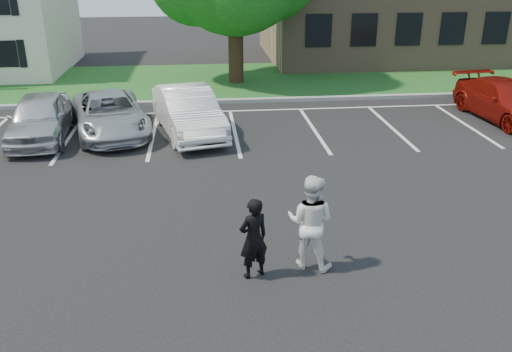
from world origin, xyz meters
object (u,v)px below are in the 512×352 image
Objects in this scene: car_red_compact at (506,101)px; car_silver_west at (40,118)px; man_white_shirt at (310,222)px; car_white_sedan at (188,111)px; man_black_suit at (253,238)px; car_silver_minivan at (110,114)px.

car_silver_west is at bearing 176.23° from car_red_compact.
car_silver_west is at bearing -23.78° from man_white_shirt.
car_white_sedan reaches higher than car_silver_west.
man_black_suit is 14.04m from car_red_compact.
car_silver_west is 16.52m from car_red_compact.
car_red_compact is at bearing -108.76° from man_white_shirt.
car_silver_minivan is 2.69m from car_white_sedan.
car_red_compact reaches higher than car_silver_minivan.
man_black_suit reaches higher than car_red_compact.
car_red_compact is (11.65, 0.48, -0.08)m from car_white_sedan.
car_silver_minivan is (2.20, 0.43, -0.07)m from car_silver_west.
car_silver_minivan is 1.02× the size of car_white_sedan.
car_silver_west is at bearing -79.28° from man_black_suit.
car_silver_minivan is at bearing 158.97° from car_white_sedan.
man_black_suit is at bearing -95.11° from car_white_sedan.
man_white_shirt is at bearing -140.57° from car_red_compact.
car_red_compact is at bearing -11.01° from car_white_sedan.
man_black_suit is at bearing -81.31° from car_silver_minivan.
man_white_shirt is 0.39× the size of car_red_compact.
car_white_sedan is 0.98× the size of car_red_compact.
car_silver_minivan is at bearing 6.39° from car_silver_west.
car_white_sedan is (-2.45, 8.75, -0.18)m from man_white_shirt.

